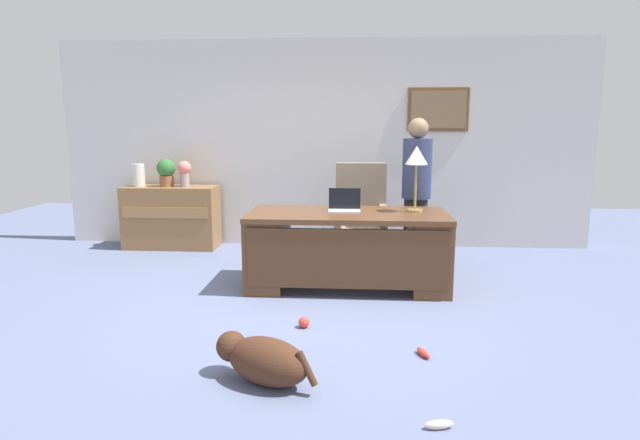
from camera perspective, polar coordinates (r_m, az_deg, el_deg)
The scene contains 15 objects.
ground_plane at distance 4.76m, azimuth -1.72°, elevation -9.55°, with size 12.00×12.00×0.00m, color slate.
back_wall at distance 7.08m, azimuth 0.42°, elevation 8.18°, with size 7.00×0.16×2.70m.
desk at distance 5.26m, azimuth 2.99°, elevation -2.89°, with size 1.97×0.89×0.76m.
credenza at distance 7.24m, azimuth -15.75°, elevation 0.31°, with size 1.21×0.50×0.82m.
armchair at distance 6.26m, azimuth 4.42°, elevation 0.09°, with size 0.60×0.59×1.17m.
person_standing at distance 5.95m, azimuth 10.36°, elevation 2.95°, with size 0.32×0.32×1.69m.
dog_lying at distance 3.46m, azimuth -6.19°, elevation -14.75°, with size 0.70×0.51×0.30m.
laptop at distance 5.30m, azimuth 2.66°, elevation 1.57°, with size 0.32×0.22×0.22m.
desk_lamp at distance 5.29m, azimuth 10.39°, elevation 6.44°, with size 0.22×0.22×0.65m.
vase_with_flowers at distance 7.10m, azimuth -14.45°, elevation 5.09°, with size 0.17×0.17×0.33m.
vase_empty at distance 7.32m, azimuth -19.02°, elevation 4.62°, with size 0.16×0.16×0.29m, color silver.
potted_plant at distance 7.18m, azimuth -16.30°, elevation 5.09°, with size 0.24×0.24×0.36m.
dog_toy_ball at distance 4.33m, azimuth -1.75°, elevation -11.00°, with size 0.09×0.09×0.09m, color #E53F33.
dog_toy_bone at distance 3.11m, azimuth 12.74°, elevation -20.77°, with size 0.16×0.05×0.05m, color beige.
dog_toy_plush at distance 3.92m, azimuth 11.11°, elevation -13.91°, with size 0.16×0.05×0.05m, color #E53F33.
Camera 1 is at (0.45, -4.46, 1.62)m, focal length 29.59 mm.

